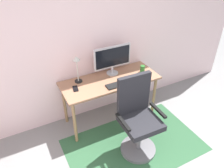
# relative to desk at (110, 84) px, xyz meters

# --- Properties ---
(wall_back) EXTENTS (6.00, 0.10, 2.60)m
(wall_back) POSITION_rel_desk_xyz_m (-0.34, 0.36, 0.65)
(wall_back) COLOR silver
(wall_back) RESTS_ON ground
(area_rug) EXTENTS (1.86, 1.15, 0.01)m
(area_rug) POSITION_rel_desk_xyz_m (0.03, -0.68, -0.65)
(area_rug) COLOR #2E5A38
(area_rug) RESTS_ON ground
(desk) EXTENTS (1.45, 0.58, 0.73)m
(desk) POSITION_rel_desk_xyz_m (0.00, 0.00, 0.00)
(desk) COLOR #9A6B4E
(desk) RESTS_ON ground
(monitor) EXTENTS (0.59, 0.18, 0.44)m
(monitor) POSITION_rel_desk_xyz_m (0.11, 0.15, 0.34)
(monitor) COLOR #B2B2B7
(monitor) RESTS_ON desk
(keyboard) EXTENTS (0.43, 0.13, 0.02)m
(keyboard) POSITION_rel_desk_xyz_m (0.07, -0.18, 0.09)
(keyboard) COLOR black
(keyboard) RESTS_ON desk
(computer_mouse) EXTENTS (0.06, 0.10, 0.03)m
(computer_mouse) POSITION_rel_desk_xyz_m (0.42, -0.17, 0.10)
(computer_mouse) COLOR white
(computer_mouse) RESTS_ON desk
(coffee_cup) EXTENTS (0.07, 0.07, 0.11)m
(coffee_cup) POSITION_rel_desk_xyz_m (0.54, -0.03, 0.13)
(coffee_cup) COLOR #266928
(coffee_cup) RESTS_ON desk
(cell_phone) EXTENTS (0.09, 0.15, 0.01)m
(cell_phone) POSITION_rel_desk_xyz_m (-0.53, 0.01, 0.08)
(cell_phone) COLOR black
(cell_phone) RESTS_ON desk
(desk_lamp) EXTENTS (0.11, 0.11, 0.40)m
(desk_lamp) POSITION_rel_desk_xyz_m (-0.43, 0.17, 0.36)
(desk_lamp) COLOR black
(desk_lamp) RESTS_ON desk
(office_chair) EXTENTS (0.55, 0.48, 1.10)m
(office_chair) POSITION_rel_desk_xyz_m (0.03, -0.72, -0.16)
(office_chair) COLOR slate
(office_chair) RESTS_ON ground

